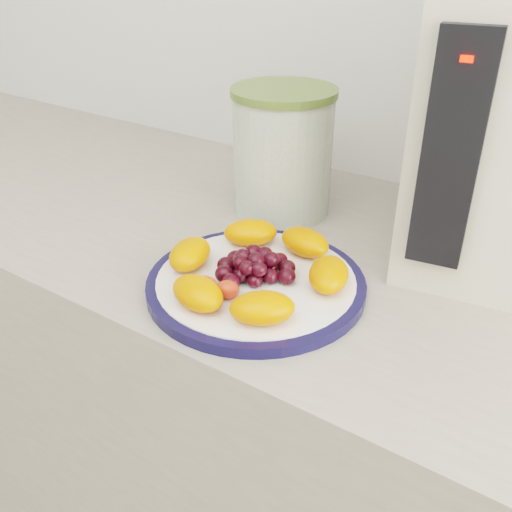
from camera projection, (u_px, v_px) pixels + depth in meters
The scene contains 10 objects.
counter at pixel (338, 473), 1.04m from camera, with size 3.50×0.60×0.90m, color #9D9485.
cabinet_face at pixel (337, 483), 1.06m from camera, with size 3.48×0.58×0.84m, color #9E7757.
plate_rim at pixel (256, 284), 0.75m from camera, with size 0.29×0.29×0.01m, color #0F1036.
plate_face at pixel (256, 283), 0.75m from camera, with size 0.26×0.26×0.02m, color white.
canister at pixel (282, 156), 0.91m from camera, with size 0.16×0.16×0.19m, color #365613.
canister_lid at pixel (284, 92), 0.86m from camera, with size 0.17×0.17×0.01m, color #566D2F.
appliance_body at pixel (511, 128), 0.75m from camera, with size 0.21×0.30×0.37m, color beige.
appliance_panel at pixel (451, 155), 0.64m from camera, with size 0.06×0.02×0.28m, color black.
appliance_led at pixel (467, 59), 0.58m from camera, with size 0.01×0.01×0.01m, color #FF0C05.
fruit_plate at pixel (254, 266), 0.73m from camera, with size 0.25×0.25×0.04m.
Camera 1 is at (0.27, 0.53, 1.31)m, focal length 40.00 mm.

